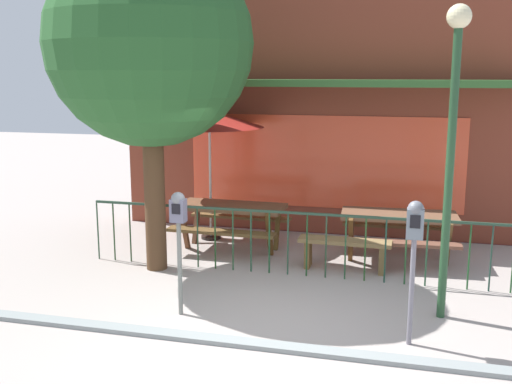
{
  "coord_description": "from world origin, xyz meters",
  "views": [
    {
      "loc": [
        1.55,
        -6.51,
        2.96
      ],
      "look_at": [
        -0.73,
        2.34,
        1.15
      ],
      "focal_mm": 42.39,
      "sensor_mm": 36.0,
      "label": 1
    }
  ],
  "objects_px": {
    "parking_meter_near": "(179,221)",
    "parking_meter_far": "(414,235)",
    "patio_umbrella": "(209,120)",
    "street_lamp": "(453,118)",
    "patio_bench": "(345,248)",
    "street_tree": "(150,44)",
    "picnic_table_right": "(399,223)",
    "picnic_table_left": "(231,214)"
  },
  "relations": [
    {
      "from": "picnic_table_left",
      "to": "patio_umbrella",
      "type": "distance_m",
      "value": 1.73
    },
    {
      "from": "patio_bench",
      "to": "parking_meter_far",
      "type": "xyz_separation_m",
      "value": [
        0.98,
        -2.4,
        0.9
      ]
    },
    {
      "from": "patio_umbrella",
      "to": "street_tree",
      "type": "height_order",
      "value": "street_tree"
    },
    {
      "from": "patio_bench",
      "to": "street_lamp",
      "type": "relative_size",
      "value": 0.38
    },
    {
      "from": "patio_bench",
      "to": "street_lamp",
      "type": "xyz_separation_m",
      "value": [
        1.35,
        -1.52,
        2.1
      ]
    },
    {
      "from": "patio_bench",
      "to": "parking_meter_far",
      "type": "relative_size",
      "value": 0.86
    },
    {
      "from": "patio_umbrella",
      "to": "street_tree",
      "type": "xyz_separation_m",
      "value": [
        -0.26,
        -1.85,
        1.21
      ]
    },
    {
      "from": "picnic_table_left",
      "to": "parking_meter_near",
      "type": "bearing_deg",
      "value": -85.95
    },
    {
      "from": "patio_umbrella",
      "to": "parking_meter_near",
      "type": "bearing_deg",
      "value": -77.55
    },
    {
      "from": "street_lamp",
      "to": "picnic_table_right",
      "type": "bearing_deg",
      "value": 104.75
    },
    {
      "from": "picnic_table_left",
      "to": "street_tree",
      "type": "distance_m",
      "value": 3.14
    },
    {
      "from": "patio_bench",
      "to": "parking_meter_near",
      "type": "bearing_deg",
      "value": -128.59
    },
    {
      "from": "parking_meter_near",
      "to": "parking_meter_far",
      "type": "distance_m",
      "value": 2.77
    },
    {
      "from": "street_tree",
      "to": "street_lamp",
      "type": "distance_m",
      "value": 4.34
    },
    {
      "from": "picnic_table_right",
      "to": "parking_meter_near",
      "type": "xyz_separation_m",
      "value": [
        -2.56,
        -2.93,
        0.59
      ]
    },
    {
      "from": "picnic_table_left",
      "to": "street_lamp",
      "type": "height_order",
      "value": "street_lamp"
    },
    {
      "from": "parking_meter_near",
      "to": "parking_meter_far",
      "type": "bearing_deg",
      "value": -3.46
    },
    {
      "from": "patio_umbrella",
      "to": "parking_meter_far",
      "type": "bearing_deg",
      "value": -45.65
    },
    {
      "from": "picnic_table_right",
      "to": "street_tree",
      "type": "relative_size",
      "value": 0.39
    },
    {
      "from": "picnic_table_right",
      "to": "parking_meter_near",
      "type": "relative_size",
      "value": 1.21
    },
    {
      "from": "street_tree",
      "to": "picnic_table_left",
      "type": "bearing_deg",
      "value": 57.72
    },
    {
      "from": "patio_bench",
      "to": "street_lamp",
      "type": "height_order",
      "value": "street_lamp"
    },
    {
      "from": "parking_meter_far",
      "to": "picnic_table_left",
      "type": "bearing_deg",
      "value": 134.3
    },
    {
      "from": "picnic_table_left",
      "to": "patio_bench",
      "type": "xyz_separation_m",
      "value": [
        1.99,
        -0.64,
        -0.26
      ]
    },
    {
      "from": "picnic_table_right",
      "to": "parking_meter_far",
      "type": "relative_size",
      "value": 1.16
    },
    {
      "from": "picnic_table_left",
      "to": "parking_meter_far",
      "type": "relative_size",
      "value": 1.13
    },
    {
      "from": "picnic_table_left",
      "to": "parking_meter_far",
      "type": "height_order",
      "value": "parking_meter_far"
    },
    {
      "from": "patio_umbrella",
      "to": "street_lamp",
      "type": "bearing_deg",
      "value": -34.89
    },
    {
      "from": "street_tree",
      "to": "street_lamp",
      "type": "height_order",
      "value": "street_tree"
    },
    {
      "from": "picnic_table_left",
      "to": "patio_umbrella",
      "type": "bearing_deg",
      "value": 134.64
    },
    {
      "from": "parking_meter_near",
      "to": "street_lamp",
      "type": "xyz_separation_m",
      "value": [
        3.14,
        0.72,
        1.25
      ]
    },
    {
      "from": "parking_meter_far",
      "to": "patio_umbrella",
      "type": "bearing_deg",
      "value": 134.35
    },
    {
      "from": "patio_umbrella",
      "to": "street_lamp",
      "type": "relative_size",
      "value": 0.62
    },
    {
      "from": "patio_bench",
      "to": "parking_meter_near",
      "type": "relative_size",
      "value": 0.9
    },
    {
      "from": "patio_umbrella",
      "to": "patio_bench",
      "type": "xyz_separation_m",
      "value": [
        2.54,
        -1.2,
        -1.8
      ]
    },
    {
      "from": "parking_meter_near",
      "to": "street_lamp",
      "type": "height_order",
      "value": "street_lamp"
    },
    {
      "from": "patio_bench",
      "to": "parking_meter_far",
      "type": "distance_m",
      "value": 2.75
    },
    {
      "from": "parking_meter_far",
      "to": "parking_meter_near",
      "type": "bearing_deg",
      "value": 176.54
    },
    {
      "from": "picnic_table_right",
      "to": "street_lamp",
      "type": "height_order",
      "value": "street_lamp"
    },
    {
      "from": "picnic_table_right",
      "to": "street_lamp",
      "type": "distance_m",
      "value": 2.93
    },
    {
      "from": "picnic_table_right",
      "to": "parking_meter_far",
      "type": "height_order",
      "value": "parking_meter_far"
    },
    {
      "from": "parking_meter_far",
      "to": "street_tree",
      "type": "distance_m",
      "value": 4.67
    }
  ]
}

